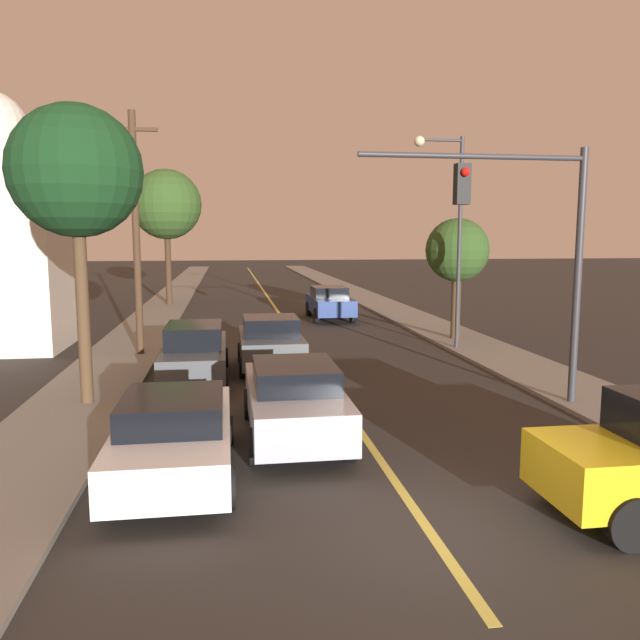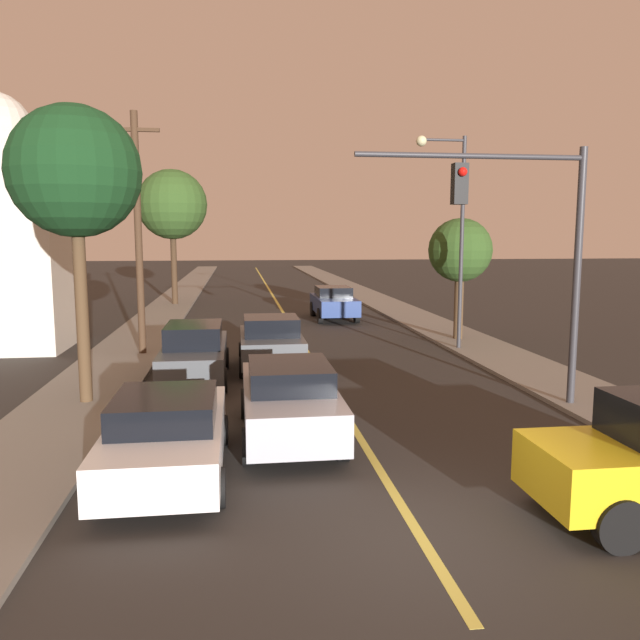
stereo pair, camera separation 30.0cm
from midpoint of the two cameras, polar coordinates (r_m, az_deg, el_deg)
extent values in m
plane|color=#2D2B28|center=(9.06, 10.21, -19.05)|extent=(200.00, 200.00, 0.00)
cube|color=#2D2B28|center=(43.95, -4.21, 2.35)|extent=(10.08, 80.00, 0.01)
cube|color=#D1C14C|center=(43.95, -4.21, 2.36)|extent=(0.16, 76.00, 0.00)
cube|color=gray|center=(44.03, -12.41, 2.27)|extent=(2.50, 80.00, 0.12)
cube|color=gray|center=(44.75, 3.86, 2.52)|extent=(2.50, 80.00, 0.12)
cube|color=#A5A8B2|center=(12.70, -2.16, -7.57)|extent=(1.80, 4.65, 0.76)
cube|color=black|center=(12.37, -2.10, -5.04)|extent=(1.58, 2.09, 0.47)
cylinder|color=black|center=(14.14, -6.19, -7.61)|extent=(0.22, 0.68, 0.68)
cylinder|color=black|center=(14.28, 0.73, -7.42)|extent=(0.22, 0.68, 0.68)
cylinder|color=black|center=(11.39, -5.82, -11.42)|extent=(0.22, 0.68, 0.68)
cylinder|color=black|center=(11.55, 2.83, -11.10)|extent=(0.22, 0.68, 0.68)
cube|color=#474C51|center=(19.25, -4.06, -2.40)|extent=(1.85, 3.96, 0.77)
cube|color=black|center=(18.99, -4.04, -0.52)|extent=(1.63, 1.78, 0.55)
cylinder|color=black|center=(20.49, -6.71, -2.91)|extent=(0.22, 0.63, 0.63)
cylinder|color=black|center=(20.59, -1.81, -2.81)|extent=(0.22, 0.63, 0.63)
cylinder|color=black|center=(18.08, -6.59, -4.33)|extent=(0.22, 0.63, 0.63)
cylinder|color=black|center=(18.19, -1.03, -4.21)|extent=(0.22, 0.63, 0.63)
cube|color=white|center=(11.04, -13.00, -10.53)|extent=(1.86, 4.48, 0.68)
cube|color=black|center=(10.70, -13.19, -7.90)|extent=(1.63, 2.02, 0.47)
cylinder|color=black|center=(12.57, -16.43, -10.02)|extent=(0.22, 0.61, 0.61)
cylinder|color=black|center=(12.41, -8.23, -10.00)|extent=(0.22, 0.61, 0.61)
cylinder|color=black|center=(9.99, -18.92, -14.81)|extent=(0.22, 0.61, 0.61)
cylinder|color=black|center=(9.80, -8.41, -14.92)|extent=(0.22, 0.61, 0.61)
cube|color=#474C51|center=(17.94, -10.89, -3.30)|extent=(1.70, 4.85, 0.72)
cube|color=black|center=(17.64, -10.98, -1.32)|extent=(1.50, 2.18, 0.60)
cylinder|color=black|center=(19.54, -12.98, -3.53)|extent=(0.22, 0.66, 0.66)
cylinder|color=black|center=(19.45, -8.23, -3.47)|extent=(0.22, 0.66, 0.66)
cylinder|color=black|center=(16.62, -13.94, -5.53)|extent=(0.22, 0.66, 0.66)
cylinder|color=black|center=(16.51, -8.34, -5.47)|extent=(0.22, 0.66, 0.66)
cube|color=navy|center=(30.56, 1.55, 1.44)|extent=(1.83, 4.61, 0.75)
cube|color=black|center=(30.68, 1.50, 2.62)|extent=(1.61, 2.07, 0.48)
cylinder|color=black|center=(29.36, 3.67, 0.43)|extent=(0.22, 0.74, 0.74)
cylinder|color=black|center=(29.08, 0.30, 0.38)|extent=(0.22, 0.74, 0.74)
cylinder|color=black|center=(32.15, 2.68, 1.07)|extent=(0.22, 0.74, 0.74)
cylinder|color=black|center=(31.89, -0.40, 1.02)|extent=(0.22, 0.74, 0.74)
cylinder|color=black|center=(9.34, 26.69, -16.46)|extent=(0.73, 0.22, 0.73)
cylinder|color=black|center=(10.60, 21.65, -13.26)|extent=(0.73, 0.22, 0.73)
cylinder|color=#333338|center=(15.77, 22.93, 3.57)|extent=(0.18, 0.18, 5.95)
cylinder|color=#333338|center=(14.69, 14.30, 14.33)|extent=(5.28, 0.12, 0.12)
cube|color=black|center=(14.53, 13.23, 12.02)|extent=(0.32, 0.28, 0.90)
sphere|color=red|center=(14.39, 13.53, 13.05)|extent=(0.20, 0.20, 0.20)
cylinder|color=#333338|center=(22.50, 13.19, 6.78)|extent=(0.14, 0.14, 7.34)
cylinder|color=#333338|center=(22.48, 11.59, 15.83)|extent=(1.53, 0.09, 0.09)
sphere|color=beige|center=(22.24, 9.65, 15.83)|extent=(0.36, 0.36, 0.36)
cylinder|color=#422D1E|center=(21.68, -15.89, 7.51)|extent=(0.24, 0.24, 7.97)
cube|color=#422D1E|center=(21.95, -16.23, 16.38)|extent=(1.60, 0.12, 0.12)
cylinder|color=#4C3823|center=(15.71, -20.42, 0.75)|extent=(0.30, 0.30, 4.35)
sphere|color=#143819|center=(15.68, -20.99, 12.56)|extent=(3.02, 3.02, 3.02)
cylinder|color=#3D2B1C|center=(37.46, -12.98, 4.78)|extent=(0.34, 0.34, 4.36)
sphere|color=#2D4C1E|center=(37.46, -13.15, 10.25)|extent=(4.01, 4.01, 4.01)
cylinder|color=#4C3823|center=(24.64, 12.90, 1.29)|extent=(0.35, 0.35, 2.57)
sphere|color=#2D4C1E|center=(24.51, 13.05, 6.25)|extent=(2.42, 2.42, 2.42)
cube|color=beige|center=(25.55, -26.87, 5.56)|extent=(4.80, 4.80, 6.97)
camera|label=1|loc=(0.15, -89.53, 0.06)|focal=35.00mm
camera|label=2|loc=(0.15, 90.47, -0.06)|focal=35.00mm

